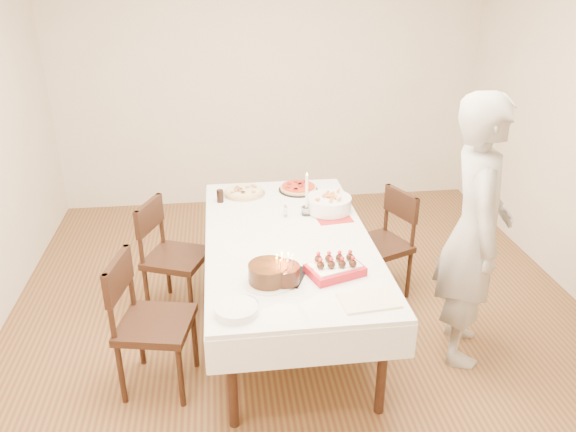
{
  "coord_description": "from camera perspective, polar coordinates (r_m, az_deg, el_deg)",
  "views": [
    {
      "loc": [
        -0.55,
        -3.42,
        2.53
      ],
      "look_at": [
        -0.11,
        0.05,
        0.91
      ],
      "focal_mm": 35.0,
      "sensor_mm": 36.0,
      "label": 1
    }
  ],
  "objects": [
    {
      "name": "dining_table",
      "position": [
        4.11,
        0.0,
        -6.81
      ],
      "size": [
        1.6,
        2.34,
        0.75
      ],
      "primitive_type": "cube",
      "rotation": [
        0.0,
        0.0,
        0.23
      ],
      "color": "white",
      "rests_on": "floor"
    },
    {
      "name": "floor",
      "position": [
        4.29,
        1.59,
        -11.3
      ],
      "size": [
        5.0,
        5.0,
        0.0
      ],
      "primitive_type": "plane",
      "color": "brown",
      "rests_on": "ground"
    },
    {
      "name": "red_placemat",
      "position": [
        4.24,
        4.55,
        -0.09
      ],
      "size": [
        0.29,
        0.29,
        0.01
      ],
      "primitive_type": "cube",
      "rotation": [
        0.0,
        0.0,
        0.11
      ],
      "color": "#B21E1E",
      "rests_on": "dining_table"
    },
    {
      "name": "cake_board",
      "position": [
        3.47,
        -0.5,
        -6.02
      ],
      "size": [
        0.34,
        0.34,
        0.01
      ],
      "primitive_type": "cube",
      "rotation": [
        0.0,
        0.0,
        -0.41
      ],
      "color": "black",
      "rests_on": "dining_table"
    },
    {
      "name": "shaker_pair",
      "position": [
        4.21,
        -0.23,
        0.4
      ],
      "size": [
        0.07,
        0.07,
        0.08
      ],
      "primitive_type": null,
      "rotation": [
        0.0,
        0.0,
        -0.07
      ],
      "color": "white",
      "rests_on": "dining_table"
    },
    {
      "name": "china_plate",
      "position": [
        3.21,
        -4.69,
        -8.89
      ],
      "size": [
        0.21,
        0.21,
        0.01
      ],
      "primitive_type": "cylinder",
      "rotation": [
        0.0,
        0.0,
        -0.15
      ],
      "color": "white",
      "rests_on": "dining_table"
    },
    {
      "name": "box_lid",
      "position": [
        3.26,
        8.21,
        -8.55
      ],
      "size": [
        0.35,
        0.25,
        0.03
      ],
      "primitive_type": "cube",
      "rotation": [
        0.0,
        0.0,
        0.1
      ],
      "color": "beige",
      "rests_on": "dining_table"
    },
    {
      "name": "strawberry_box",
      "position": [
        3.47,
        4.81,
        -5.31
      ],
      "size": [
        0.39,
        0.32,
        0.08
      ],
      "primitive_type": null,
      "rotation": [
        0.0,
        0.0,
        0.33
      ],
      "color": "#A8131F",
      "rests_on": "dining_table"
    },
    {
      "name": "birthday_cake",
      "position": [
        3.34,
        -0.35,
        -5.4
      ],
      "size": [
        0.23,
        0.23,
        0.17
      ],
      "primitive_type": "cylinder",
      "rotation": [
        0.0,
        0.0,
        -0.3
      ],
      "color": "#33160E",
      "rests_on": "dining_table"
    },
    {
      "name": "layer_cake",
      "position": [
        3.37,
        -2.0,
        -5.87
      ],
      "size": [
        0.4,
        0.4,
        0.12
      ],
      "primitive_type": "cylinder",
      "rotation": [
        0.0,
        0.0,
        -0.38
      ],
      "color": "#371D0D",
      "rests_on": "dining_table"
    },
    {
      "name": "pasta_bowl",
      "position": [
        4.3,
        4.17,
        1.24
      ],
      "size": [
        0.39,
        0.39,
        0.11
      ],
      "primitive_type": "cylinder",
      "rotation": [
        0.0,
        0.0,
        0.14
      ],
      "color": "white",
      "rests_on": "dining_table"
    },
    {
      "name": "chair_left_savory",
      "position": [
        4.36,
        -11.27,
        -4.19
      ],
      "size": [
        0.6,
        0.6,
        0.9
      ],
      "primitive_type": null,
      "rotation": [
        0.0,
        0.0,
        2.76
      ],
      "color": "black",
      "rests_on": "floor"
    },
    {
      "name": "taper_candle",
      "position": [
        4.19,
        1.91,
        2.3
      ],
      "size": [
        0.1,
        0.1,
        0.35
      ],
      "primitive_type": "cylinder",
      "rotation": [
        0.0,
        0.0,
        -0.36
      ],
      "color": "white",
      "rests_on": "dining_table"
    },
    {
      "name": "chair_right_savory",
      "position": [
        4.53,
        9.3,
        -2.98
      ],
      "size": [
        0.59,
        0.59,
        0.88
      ],
      "primitive_type": null,
      "rotation": [
        0.0,
        0.0,
        0.39
      ],
      "color": "black",
      "rests_on": "floor"
    },
    {
      "name": "chair_left_dessert",
      "position": [
        3.63,
        -13.29,
        -10.67
      ],
      "size": [
        0.56,
        0.56,
        0.92
      ],
      "primitive_type": null,
      "rotation": [
        0.0,
        0.0,
        2.94
      ],
      "color": "black",
      "rests_on": "floor"
    },
    {
      "name": "pizza_white",
      "position": [
        4.63,
        -4.5,
        2.44
      ],
      "size": [
        0.38,
        0.38,
        0.04
      ],
      "primitive_type": "cylinder",
      "rotation": [
        0.0,
        0.0,
        -0.08
      ],
      "color": "beige",
      "rests_on": "dining_table"
    },
    {
      "name": "wall_back",
      "position": [
        6.06,
        -1.92,
        13.6
      ],
      "size": [
        4.5,
        0.04,
        2.7
      ],
      "primitive_type": "cube",
      "color": "beige",
      "rests_on": "floor"
    },
    {
      "name": "pizza_pepperoni",
      "position": [
        4.7,
        1.05,
        2.86
      ],
      "size": [
        0.34,
        0.34,
        0.04
      ],
      "primitive_type": "cylinder",
      "rotation": [
        0.0,
        0.0,
        -0.04
      ],
      "color": "red",
      "rests_on": "dining_table"
    },
    {
      "name": "cola_glass",
      "position": [
        4.49,
        -6.91,
        2.02
      ],
      "size": [
        0.07,
        0.07,
        0.1
      ],
      "primitive_type": "cylinder",
      "rotation": [
        0.0,
        0.0,
        -0.22
      ],
      "color": "black",
      "rests_on": "dining_table"
    },
    {
      "name": "plate_stack",
      "position": [
        3.12,
        -5.28,
        -9.47
      ],
      "size": [
        0.3,
        0.3,
        0.05
      ],
      "primitive_type": "cylinder",
      "rotation": [
        0.0,
        0.0,
        0.31
      ],
      "color": "white",
      "rests_on": "dining_table"
    },
    {
      "name": "person",
      "position": [
        3.81,
        18.45,
        -1.6
      ],
      "size": [
        0.61,
        0.76,
        1.83
      ],
      "primitive_type": "imported",
      "rotation": [
        0.0,
        0.0,
        1.29
      ],
      "color": "#B5B0AA",
      "rests_on": "floor"
    }
  ]
}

